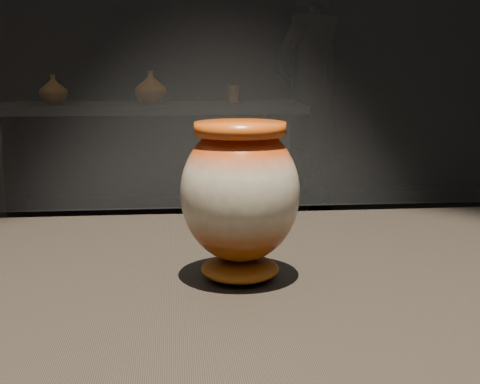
% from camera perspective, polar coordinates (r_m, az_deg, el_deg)
% --- Properties ---
extents(main_vase, '(0.19, 0.19, 0.20)m').
position_cam_1_polar(main_vase, '(0.82, 0.00, -0.24)').
color(main_vase, '#79330A').
rests_on(main_vase, display_plinth).
extents(back_shelf, '(2.00, 0.60, 0.90)m').
position_cam_1_polar(back_shelf, '(4.28, -8.18, 3.94)').
color(back_shelf, black).
rests_on(back_shelf, ground).
extents(back_vase_left, '(0.23, 0.23, 0.18)m').
position_cam_1_polar(back_vase_left, '(4.29, -15.65, 8.41)').
color(back_vase_left, '#9D5716').
rests_on(back_vase_left, back_shelf).
extents(back_vase_mid, '(0.27, 0.27, 0.20)m').
position_cam_1_polar(back_vase_mid, '(4.20, -7.62, 8.82)').
color(back_vase_mid, '#79330A').
rests_on(back_vase_mid, back_shelf).
extents(back_vase_right, '(0.07, 0.07, 0.11)m').
position_cam_1_polar(back_vase_right, '(4.25, -0.58, 8.32)').
color(back_vase_right, '#9D5716').
rests_on(back_vase_right, back_shelf).
extents(visitor, '(0.81, 0.77, 1.86)m').
position_cam_1_polar(visitor, '(5.00, 5.92, 8.43)').
color(visitor, black).
rests_on(visitor, ground).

